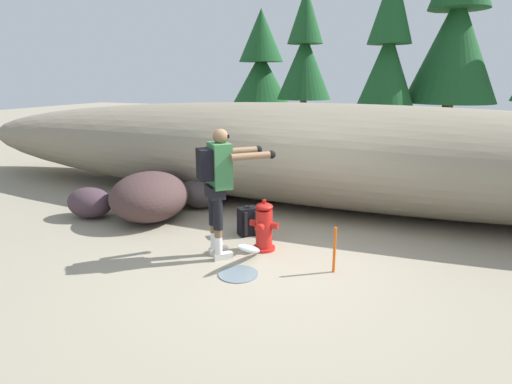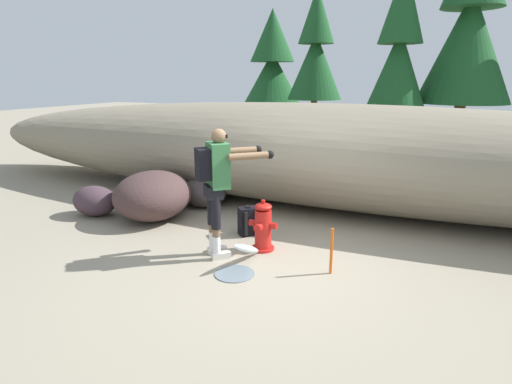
{
  "view_description": "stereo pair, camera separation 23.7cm",
  "coord_description": "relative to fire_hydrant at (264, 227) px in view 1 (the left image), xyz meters",
  "views": [
    {
      "loc": [
        1.84,
        -4.92,
        2.39
      ],
      "look_at": [
        -0.5,
        0.7,
        0.75
      ],
      "focal_mm": 30.11,
      "sensor_mm": 36.0,
      "label": 1
    },
    {
      "loc": [
        2.06,
        -4.83,
        2.39
      ],
      "look_at": [
        -0.5,
        0.7,
        0.75
      ],
      "focal_mm": 30.11,
      "sensor_mm": 36.0,
      "label": 2
    }
  ],
  "objects": [
    {
      "name": "dirt_embankment",
      "position": [
        0.25,
        2.7,
        0.62
      ],
      "size": [
        17.75,
        3.2,
        1.91
      ],
      "primitive_type": "ellipsoid",
      "color": "gray",
      "rests_on": "ground_plane"
    },
    {
      "name": "boulder_mid",
      "position": [
        -2.8,
        1.64,
        0.04
      ],
      "size": [
        1.17,
        1.09,
        0.76
      ],
      "primitive_type": "ellipsoid",
      "rotation": [
        0.0,
        0.0,
        3.18
      ],
      "color": "#433C30",
      "rests_on": "ground_plane"
    },
    {
      "name": "fire_hydrant",
      "position": [
        0.0,
        0.0,
        0.0
      ],
      "size": [
        0.42,
        0.37,
        0.74
      ],
      "color": "red",
      "rests_on": "ground_plane"
    },
    {
      "name": "boulder_small",
      "position": [
        -3.34,
        0.18,
        -0.07
      ],
      "size": [
        0.85,
        0.67,
        0.53
      ],
      "primitive_type": "ellipsoid",
      "rotation": [
        0.0,
        0.0,
        0.07
      ],
      "color": "#433139",
      "rests_on": "ground_plane"
    },
    {
      "name": "survey_stake",
      "position": [
        1.08,
        -0.34,
        -0.04
      ],
      "size": [
        0.04,
        0.04,
        0.6
      ],
      "primitive_type": "cylinder",
      "color": "#E55914",
      "rests_on": "ground_plane"
    },
    {
      "name": "pine_tree_far_left",
      "position": [
        -4.32,
        10.57,
        2.27
      ],
      "size": [
        2.61,
        2.61,
        4.86
      ],
      "color": "#47331E",
      "rests_on": "ground_plane"
    },
    {
      "name": "boulder_large",
      "position": [
        -2.3,
        0.49,
        0.08
      ],
      "size": [
        1.66,
        1.8,
        0.83
      ],
      "primitive_type": "ellipsoid",
      "rotation": [
        0.0,
        0.0,
        1.84
      ],
      "color": "#45302F",
      "rests_on": "ground_plane"
    },
    {
      "name": "pine_tree_center",
      "position": [
        0.66,
        7.83,
        2.57
      ],
      "size": [
        1.9,
        1.9,
        5.37
      ],
      "color": "#47331E",
      "rests_on": "ground_plane"
    },
    {
      "name": "hydrant_water_jet",
      "position": [
        0.0,
        -0.62,
        -0.19
      ],
      "size": [
        0.5,
        0.98,
        0.43
      ],
      "color": "silver",
      "rests_on": "ground_plane"
    },
    {
      "name": "ground_plane",
      "position": [
        0.25,
        -0.4,
        -0.36
      ],
      "size": [
        56.0,
        56.0,
        0.04
      ],
      "primitive_type": "cube",
      "color": "gray"
    },
    {
      "name": "pine_tree_left",
      "position": [
        -2.32,
        9.63,
        2.81
      ],
      "size": [
        1.89,
        1.89,
        5.33
      ],
      "color": "#47331E",
      "rests_on": "ground_plane"
    },
    {
      "name": "boulder_outlier",
      "position": [
        -1.86,
        1.47,
        -0.04
      ],
      "size": [
        1.14,
        1.13,
        0.59
      ],
      "primitive_type": "ellipsoid",
      "rotation": [
        0.0,
        0.0,
        2.59
      ],
      "color": "#413938",
      "rests_on": "ground_plane"
    },
    {
      "name": "utility_worker",
      "position": [
        -0.45,
        -0.45,
        0.78
      ],
      "size": [
        0.96,
        0.96,
        1.75
      ],
      "rotation": [
        0.0,
        0.0,
        0.79
      ],
      "color": "beige",
      "rests_on": "ground_plane"
    },
    {
      "name": "pine_tree_right",
      "position": [
        2.36,
        8.88,
        3.44
      ],
      "size": [
        2.6,
        2.6,
        6.82
      ],
      "color": "#47331E",
      "rests_on": "ground_plane"
    },
    {
      "name": "spare_backpack",
      "position": [
        -0.45,
        0.47,
        -0.12
      ],
      "size": [
        0.36,
        0.36,
        0.47
      ],
      "rotation": [
        0.0,
        0.0,
        2.37
      ],
      "color": "black",
      "rests_on": "ground_plane"
    }
  ]
}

